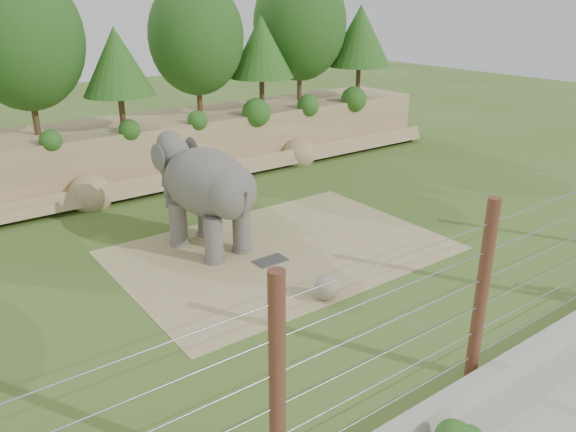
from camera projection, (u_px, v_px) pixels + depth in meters
ground at (332, 292)px, 15.26m from camera, size 90.00×90.00×0.00m
back_embankment at (149, 87)px, 23.65m from camera, size 30.00×5.52×8.77m
dirt_patch at (282, 250)px, 17.78m from camera, size 10.00×7.00×0.02m
drain_grate at (271, 260)px, 17.02m from camera, size 1.00×0.60×0.03m
elephant at (208, 198)px, 17.34m from camera, size 2.44×4.44×3.41m
stone_ball at (327, 287)px, 14.76m from camera, size 0.69×0.69×0.69m
retaining_wall at (492, 378)px, 11.42m from camera, size 26.00×0.35×0.50m
barrier_fence at (482, 293)px, 11.16m from camera, size 20.26×0.26×4.00m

